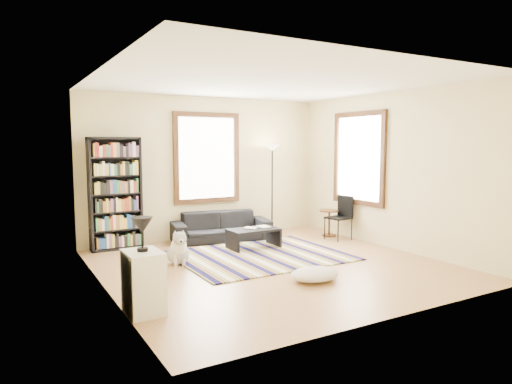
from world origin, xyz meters
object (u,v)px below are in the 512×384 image
floor_cushion (315,274)px  floor_lamp (272,190)px  white_cabinet (143,282)px  coffee_table (254,239)px  dog (178,247)px  sofa (221,226)px  side_table (329,223)px  folding_chair (338,218)px  bookshelf (115,194)px

floor_cushion → floor_lamp: floor_lamp is taller
floor_cushion → white_cabinet: size_ratio=1.02×
coffee_table → floor_lamp: (1.02, 1.01, 0.75)m
white_cabinet → dog: (1.06, 1.80, -0.08)m
sofa → dog: 1.84m
floor_lamp → side_table: 1.36m
coffee_table → white_cabinet: 3.39m
folding_chair → sofa: bearing=146.4°
sofa → white_cabinet: white_cabinet is taller
sofa → floor_lamp: floor_lamp is taller
folding_chair → white_cabinet: 4.88m
floor_lamp → folding_chair: (0.82, -1.16, -0.50)m
sofa → bookshelf: size_ratio=0.95×
bookshelf → coffee_table: (2.15, -1.18, -0.82)m
bookshelf → folding_chair: (3.99, -1.33, -0.57)m
white_cabinet → coffee_table: bearing=38.5°
bookshelf → folding_chair: bearing=-18.4°
floor_lamp → white_cabinet: (-3.63, -3.16, -0.58)m
folding_chair → white_cabinet: bearing=-162.2°
bookshelf → folding_chair: size_ratio=2.33×
folding_chair → dog: folding_chair is taller
folding_chair → dog: 3.40m
floor_lamp → folding_chair: size_ratio=2.16×
white_cabinet → floor_lamp: bearing=40.2°
coffee_table → floor_lamp: bearing=44.9°
bookshelf → floor_cushion: bearing=-59.7°
bookshelf → floor_lamp: (3.17, -0.17, -0.07)m
side_table → bookshelf: bearing=166.3°
side_table → floor_cushion: bearing=-132.4°
side_table → white_cabinet: bearing=-152.5°
floor_cushion → white_cabinet: bearing=-179.4°
floor_cushion → sofa: bearing=89.8°
sofa → folding_chair: size_ratio=2.22×
bookshelf → floor_lamp: size_ratio=1.08×
sofa → floor_cushion: 3.04m
sofa → bookshelf: bearing=-177.9°
sofa → floor_cushion: (-0.01, -3.03, -0.19)m
sofa → floor_cushion: bearing=-80.2°
sofa → floor_cushion: size_ratio=2.66×
floor_cushion → side_table: (2.11, 2.32, 0.18)m
side_table → folding_chair: size_ratio=0.63×
floor_lamp → folding_chair: floor_lamp is taller
sofa → folding_chair: (2.05, -1.06, 0.15)m
sofa → floor_lamp: (1.23, 0.10, 0.65)m
floor_cushion → folding_chair: (2.06, 1.97, 0.34)m
folding_chair → floor_cushion: bearing=-142.7°
sofa → coffee_table: 0.94m
sofa → dog: bearing=-126.8°
side_table → white_cabinet: size_ratio=0.77×
coffee_table → folding_chair: size_ratio=1.05×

